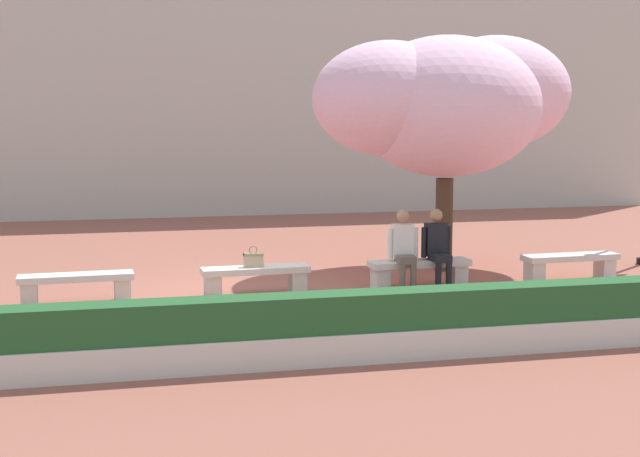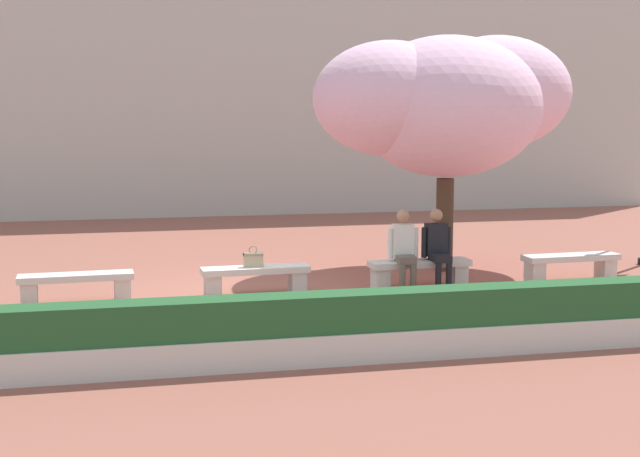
{
  "view_description": "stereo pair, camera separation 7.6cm",
  "coord_description": "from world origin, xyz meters",
  "px_view_note": "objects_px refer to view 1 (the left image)",
  "views": [
    {
      "loc": [
        -2.19,
        -13.66,
        2.84
      ],
      "look_at": [
        1.09,
        0.2,
        1.0
      ],
      "focal_mm": 50.0,
      "sensor_mm": 36.0,
      "label": 1
    },
    {
      "loc": [
        -2.12,
        -13.67,
        2.84
      ],
      "look_at": [
        1.09,
        0.2,
        1.0
      ],
      "focal_mm": 50.0,
      "sensor_mm": 36.0,
      "label": 2
    }
  ],
  "objects_px": {
    "cherry_tree_main": "(443,101)",
    "stone_bench_near_west": "(76,284)",
    "stone_bench_center": "(256,276)",
    "handbag": "(253,259)",
    "stone_bench_near_east": "(420,269)",
    "stone_bench_east_end": "(570,263)",
    "person_seated_left": "(404,246)",
    "person_seated_right": "(438,245)"
  },
  "relations": [
    {
      "from": "stone_bench_near_east",
      "to": "stone_bench_center",
      "type": "bearing_deg",
      "value": 180.0
    },
    {
      "from": "stone_bench_center",
      "to": "person_seated_left",
      "type": "height_order",
      "value": "person_seated_left"
    },
    {
      "from": "stone_bench_center",
      "to": "cherry_tree_main",
      "type": "distance_m",
      "value": 4.84
    },
    {
      "from": "cherry_tree_main",
      "to": "stone_bench_near_east",
      "type": "bearing_deg",
      "value": -121.84
    },
    {
      "from": "stone_bench_near_east",
      "to": "person_seated_left",
      "type": "xyz_separation_m",
      "value": [
        -0.29,
        -0.05,
        0.4
      ]
    },
    {
      "from": "person_seated_right",
      "to": "stone_bench_east_end",
      "type": "bearing_deg",
      "value": 1.26
    },
    {
      "from": "stone_bench_center",
      "to": "handbag",
      "type": "height_order",
      "value": "handbag"
    },
    {
      "from": "stone_bench_center",
      "to": "person_seated_right",
      "type": "bearing_deg",
      "value": -1.02
    },
    {
      "from": "handbag",
      "to": "stone_bench_near_east",
      "type": "bearing_deg",
      "value": 0.01
    },
    {
      "from": "stone_bench_near_east",
      "to": "person_seated_right",
      "type": "height_order",
      "value": "person_seated_right"
    },
    {
      "from": "cherry_tree_main",
      "to": "stone_bench_near_west",
      "type": "bearing_deg",
      "value": -166.65
    },
    {
      "from": "person_seated_left",
      "to": "handbag",
      "type": "relative_size",
      "value": 3.81
    },
    {
      "from": "stone_bench_near_east",
      "to": "stone_bench_east_end",
      "type": "distance_m",
      "value": 2.73
    },
    {
      "from": "stone_bench_near_west",
      "to": "stone_bench_center",
      "type": "distance_m",
      "value": 2.73
    },
    {
      "from": "stone_bench_near_east",
      "to": "stone_bench_east_end",
      "type": "height_order",
      "value": "same"
    },
    {
      "from": "stone_bench_near_west",
      "to": "stone_bench_center",
      "type": "height_order",
      "value": "same"
    },
    {
      "from": "stone_bench_near_east",
      "to": "person_seated_left",
      "type": "distance_m",
      "value": 0.5
    },
    {
      "from": "stone_bench_east_end",
      "to": "person_seated_right",
      "type": "height_order",
      "value": "person_seated_right"
    },
    {
      "from": "stone_bench_center",
      "to": "handbag",
      "type": "xyz_separation_m",
      "value": [
        -0.03,
        -0.0,
        0.28
      ]
    },
    {
      "from": "person_seated_right",
      "to": "handbag",
      "type": "distance_m",
      "value": 3.05
    },
    {
      "from": "stone_bench_near_west",
      "to": "stone_bench_center",
      "type": "relative_size",
      "value": 1.0
    },
    {
      "from": "person_seated_right",
      "to": "handbag",
      "type": "bearing_deg",
      "value": 179.0
    },
    {
      "from": "stone_bench_east_end",
      "to": "person_seated_left",
      "type": "distance_m",
      "value": 3.05
    },
    {
      "from": "stone_bench_near_east",
      "to": "person_seated_right",
      "type": "bearing_deg",
      "value": -10.59
    },
    {
      "from": "person_seated_left",
      "to": "handbag",
      "type": "distance_m",
      "value": 2.47
    },
    {
      "from": "stone_bench_center",
      "to": "cherry_tree_main",
      "type": "height_order",
      "value": "cherry_tree_main"
    },
    {
      "from": "person_seated_left",
      "to": "handbag",
      "type": "bearing_deg",
      "value": 178.77
    },
    {
      "from": "person_seated_left",
      "to": "person_seated_right",
      "type": "distance_m",
      "value": 0.58
    },
    {
      "from": "stone_bench_near_east",
      "to": "cherry_tree_main",
      "type": "bearing_deg",
      "value": 58.16
    },
    {
      "from": "person_seated_left",
      "to": "person_seated_right",
      "type": "bearing_deg",
      "value": -0.03
    },
    {
      "from": "cherry_tree_main",
      "to": "person_seated_right",
      "type": "bearing_deg",
      "value": -112.66
    },
    {
      "from": "stone_bench_east_end",
      "to": "handbag",
      "type": "distance_m",
      "value": 5.5
    },
    {
      "from": "stone_bench_near_east",
      "to": "handbag",
      "type": "xyz_separation_m",
      "value": [
        -2.76,
        -0.0,
        0.28
      ]
    },
    {
      "from": "stone_bench_center",
      "to": "stone_bench_near_east",
      "type": "distance_m",
      "value": 2.73
    },
    {
      "from": "stone_bench_east_end",
      "to": "person_seated_left",
      "type": "height_order",
      "value": "person_seated_left"
    },
    {
      "from": "person_seated_left",
      "to": "stone_bench_center",
      "type": "bearing_deg",
      "value": 178.75
    },
    {
      "from": "handbag",
      "to": "cherry_tree_main",
      "type": "xyz_separation_m",
      "value": [
        3.7,
        1.52,
        2.48
      ]
    },
    {
      "from": "stone_bench_center",
      "to": "cherry_tree_main",
      "type": "xyz_separation_m",
      "value": [
        3.67,
        1.52,
        2.76
      ]
    },
    {
      "from": "stone_bench_east_end",
      "to": "handbag",
      "type": "xyz_separation_m",
      "value": [
        -5.49,
        -0.0,
        0.28
      ]
    },
    {
      "from": "stone_bench_near_west",
      "to": "stone_bench_east_end",
      "type": "relative_size",
      "value": 1.0
    },
    {
      "from": "handbag",
      "to": "person_seated_left",
      "type": "bearing_deg",
      "value": -1.23
    },
    {
      "from": "stone_bench_center",
      "to": "handbag",
      "type": "relative_size",
      "value": 5.05
    }
  ]
}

